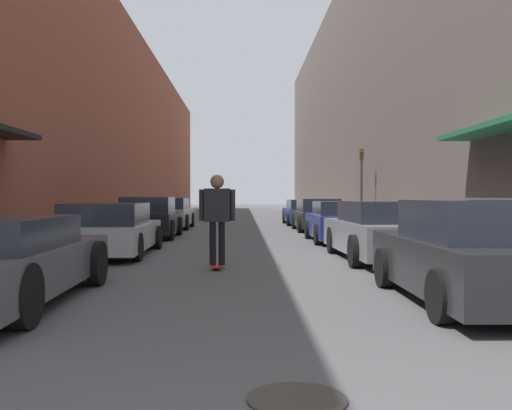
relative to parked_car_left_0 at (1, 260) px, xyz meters
name	(u,v)px	position (x,y,z in m)	size (l,w,h in m)	color
ground	(242,226)	(3.11, 19.16, -0.58)	(140.91, 140.91, 0.00)	#515154
curb_strip_left	(155,220)	(-1.95, 25.56, -0.52)	(1.80, 64.05, 0.12)	gray
curb_strip_right	(329,219)	(8.17, 25.56, -0.52)	(1.80, 64.05, 0.12)	gray
building_row_left	(104,126)	(-4.85, 25.56, 4.91)	(4.90, 64.05, 10.98)	brown
building_row_right	(379,97)	(11.07, 25.56, 6.65)	(4.90, 64.05, 14.45)	#564C47
parked_car_left_0	(1,260)	(0.00, 0.00, 0.00)	(1.89, 4.84, 1.15)	#515459
parked_car_left_1	(108,230)	(-0.09, 6.30, 0.03)	(2.09, 4.79, 1.25)	#B7B7BC
parked_car_left_2	(149,218)	(-0.04, 11.95, 0.09)	(1.95, 4.00, 1.39)	black
parked_car_left_3	(168,214)	(-0.11, 17.43, 0.07)	(1.99, 4.34, 1.34)	#B7B7BC
parked_car_right_0	(479,254)	(6.28, -0.06, 0.07)	(2.04, 4.11, 1.36)	#232326
parked_car_right_1	(380,231)	(6.20, 5.06, 0.06)	(1.85, 4.66, 1.31)	gray
parked_car_right_2	(342,222)	(6.24, 10.09, 0.04)	(2.00, 4.03, 1.26)	navy
parked_car_right_3	(318,215)	(6.21, 15.68, 0.05)	(1.86, 4.21, 1.31)	#232326
parked_car_right_4	(305,212)	(6.24, 20.72, 0.03)	(2.01, 4.42, 1.25)	navy
skateboarder	(217,211)	(2.66, 3.60, 0.56)	(0.70, 0.78, 1.84)	#B2231E
manhole_cover	(297,399)	(3.54, -3.59, -0.57)	(0.70, 0.70, 0.02)	#332D28
traffic_light	(361,178)	(8.37, 17.44, 1.63)	(0.16, 0.22, 3.37)	#2D2D2D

